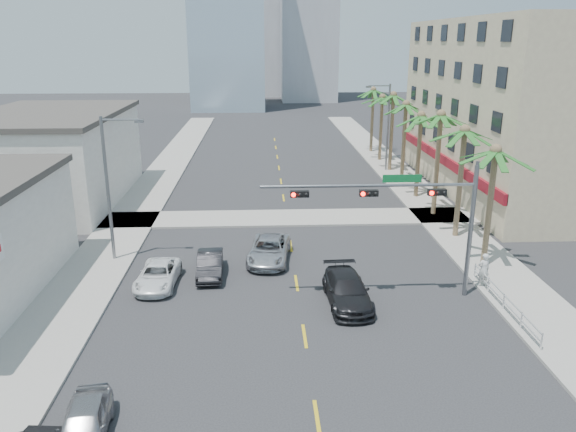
# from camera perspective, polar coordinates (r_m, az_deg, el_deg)

# --- Properties ---
(ground) EXTENTS (260.00, 260.00, 0.00)m
(ground) POSITION_cam_1_polar(r_m,az_deg,el_deg) (23.46, 2.48, -16.92)
(ground) COLOR #262628
(ground) RESTS_ON ground
(sidewalk_right) EXTENTS (4.00, 120.00, 0.15)m
(sidewalk_right) POSITION_cam_1_polar(r_m,az_deg,el_deg) (43.69, 15.92, -0.75)
(sidewalk_right) COLOR gray
(sidewalk_right) RESTS_ON ground
(sidewalk_left) EXTENTS (4.00, 120.00, 0.15)m
(sidewalk_left) POSITION_cam_1_polar(r_m,az_deg,el_deg) (42.63, -16.34, -1.24)
(sidewalk_left) COLOR gray
(sidewalk_left) RESTS_ON ground
(sidewalk_cross) EXTENTS (80.00, 4.00, 0.15)m
(sidewalk_cross) POSITION_cam_1_polar(r_m,az_deg,el_deg) (43.36, -0.14, -0.19)
(sidewalk_cross) COLOR gray
(sidewalk_cross) RESTS_ON ground
(building_right) EXTENTS (15.25, 28.00, 15.00)m
(building_right) POSITION_cam_1_polar(r_m,az_deg,el_deg) (55.06, 23.34, 10.10)
(building_right) COLOR tan
(building_right) RESTS_ON ground
(building_left_far) EXTENTS (11.00, 18.00, 7.20)m
(building_left_far) POSITION_cam_1_polar(r_m,az_deg,el_deg) (51.34, -22.87, 5.29)
(building_left_far) COLOR beige
(building_left_far) RESTS_ON ground
(tower_far_center) EXTENTS (16.00, 16.00, 42.00)m
(tower_far_center) POSITION_cam_1_polar(r_m,az_deg,el_deg) (144.47, -3.44, 20.55)
(tower_far_center) COLOR #ADADB2
(tower_far_center) RESTS_ON ground
(traffic_signal_mast) EXTENTS (11.12, 0.54, 7.20)m
(traffic_signal_mast) POSITION_cam_1_polar(r_m,az_deg,el_deg) (29.45, 12.48, 0.92)
(traffic_signal_mast) COLOR slate
(traffic_signal_mast) RESTS_ON ground
(palm_tree_0) EXTENTS (4.80, 4.80, 7.80)m
(palm_tree_0) POSITION_cam_1_polar(r_m,az_deg,el_deg) (34.61, 20.36, 6.14)
(palm_tree_0) COLOR brown
(palm_tree_0) RESTS_ON ground
(palm_tree_1) EXTENTS (4.80, 4.80, 8.16)m
(palm_tree_1) POSITION_cam_1_polar(r_m,az_deg,el_deg) (39.32, 17.52, 8.18)
(palm_tree_1) COLOR brown
(palm_tree_1) RESTS_ON ground
(palm_tree_2) EXTENTS (4.80, 4.80, 8.52)m
(palm_tree_2) POSITION_cam_1_polar(r_m,az_deg,el_deg) (44.14, 15.28, 9.77)
(palm_tree_2) COLOR brown
(palm_tree_2) RESTS_ON ground
(palm_tree_3) EXTENTS (4.80, 4.80, 7.80)m
(palm_tree_3) POSITION_cam_1_polar(r_m,az_deg,el_deg) (49.16, 13.38, 9.83)
(palm_tree_3) COLOR brown
(palm_tree_3) RESTS_ON ground
(palm_tree_4) EXTENTS (4.80, 4.80, 8.16)m
(palm_tree_4) POSITION_cam_1_polar(r_m,az_deg,el_deg) (54.10, 11.90, 10.96)
(palm_tree_4) COLOR brown
(palm_tree_4) RESTS_ON ground
(palm_tree_5) EXTENTS (4.80, 4.80, 8.52)m
(palm_tree_5) POSITION_cam_1_polar(r_m,az_deg,el_deg) (59.09, 10.67, 11.90)
(palm_tree_5) COLOR brown
(palm_tree_5) RESTS_ON ground
(palm_tree_6) EXTENTS (4.80, 4.80, 7.80)m
(palm_tree_6) POSITION_cam_1_polar(r_m,az_deg,el_deg) (64.20, 9.57, 11.75)
(palm_tree_6) COLOR brown
(palm_tree_6) RESTS_ON ground
(palm_tree_7) EXTENTS (4.80, 4.80, 8.16)m
(palm_tree_7) POSITION_cam_1_polar(r_m,az_deg,el_deg) (69.24, 8.67, 12.49)
(palm_tree_7) COLOR brown
(palm_tree_7) RESTS_ON ground
(streetlight_left) EXTENTS (2.55, 0.25, 9.00)m
(streetlight_left) POSITION_cam_1_polar(r_m,az_deg,el_deg) (35.44, -17.59, 3.30)
(streetlight_left) COLOR slate
(streetlight_left) RESTS_ON ground
(streetlight_right) EXTENTS (2.55, 0.25, 9.00)m
(streetlight_right) POSITION_cam_1_polar(r_m,az_deg,el_deg) (59.27, 9.94, 9.30)
(streetlight_right) COLOR slate
(streetlight_right) RESTS_ON ground
(guardrail) EXTENTS (0.08, 8.08, 1.00)m
(guardrail) POSITION_cam_1_polar(r_m,az_deg,el_deg) (30.75, 21.10, -7.92)
(guardrail) COLOR silver
(guardrail) RESTS_ON ground
(car_parked_near) EXTENTS (2.06, 4.17, 1.37)m
(car_parked_near) POSITION_cam_1_polar(r_m,az_deg,el_deg) (21.65, -19.98, -19.22)
(car_parked_near) COLOR #A2A1A6
(car_parked_near) RESTS_ON ground
(car_parked_far) EXTENTS (2.27, 4.60, 1.26)m
(car_parked_far) POSITION_cam_1_polar(r_m,az_deg,el_deg) (32.46, -13.09, -5.88)
(car_parked_far) COLOR white
(car_parked_far) RESTS_ON ground
(car_lane_left) EXTENTS (1.61, 4.19, 1.36)m
(car_lane_left) POSITION_cam_1_polar(r_m,az_deg,el_deg) (33.26, -7.94, -4.89)
(car_lane_left) COLOR black
(car_lane_left) RESTS_ON ground
(car_lane_center) EXTENTS (3.05, 5.46, 1.44)m
(car_lane_center) POSITION_cam_1_polar(r_m,az_deg,el_deg) (35.04, -1.94, -3.47)
(car_lane_center) COLOR #B9B9BE
(car_lane_center) RESTS_ON ground
(car_lane_right) EXTENTS (2.32, 5.27, 1.51)m
(car_lane_right) POSITION_cam_1_polar(r_m,az_deg,el_deg) (29.68, 6.03, -7.52)
(car_lane_right) COLOR black
(car_lane_right) RESTS_ON ground
(pedestrian) EXTENTS (0.74, 0.53, 1.91)m
(pedestrian) POSITION_cam_1_polar(r_m,az_deg,el_deg) (32.97, 19.25, -5.17)
(pedestrian) COLOR silver
(pedestrian) RESTS_ON sidewalk_right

